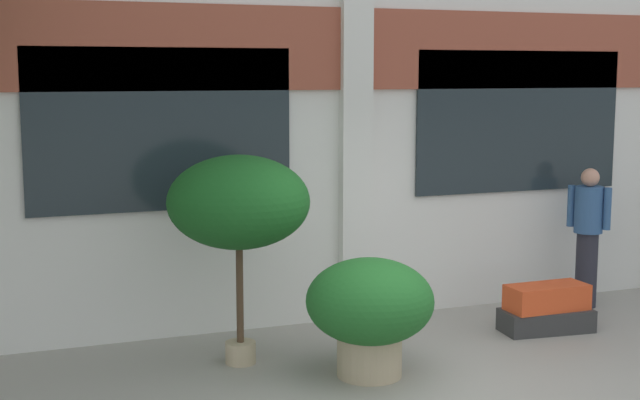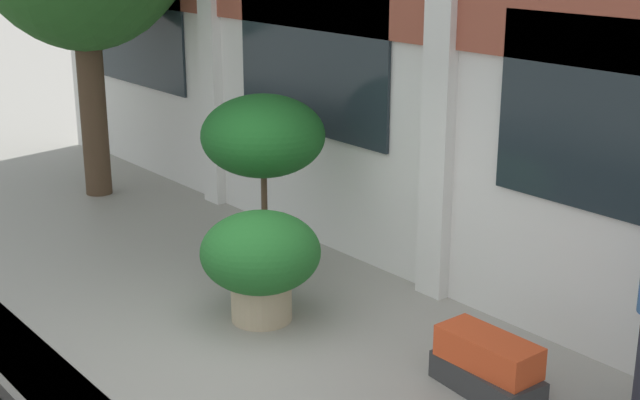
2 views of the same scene
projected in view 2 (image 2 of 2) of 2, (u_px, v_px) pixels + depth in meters
ground_plane at (223, 367)px, 8.06m from camera, size 80.00×80.00×0.00m
potted_plant_ribbed_drum at (261, 258)px, 8.84m from camera, size 1.20×1.20×1.12m
potted_plant_low_pan at (263, 137)px, 9.81m from camera, size 1.38×1.38×2.06m
potted_plant_square_trough at (487, 366)px, 7.54m from camera, size 1.04×0.54×0.53m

